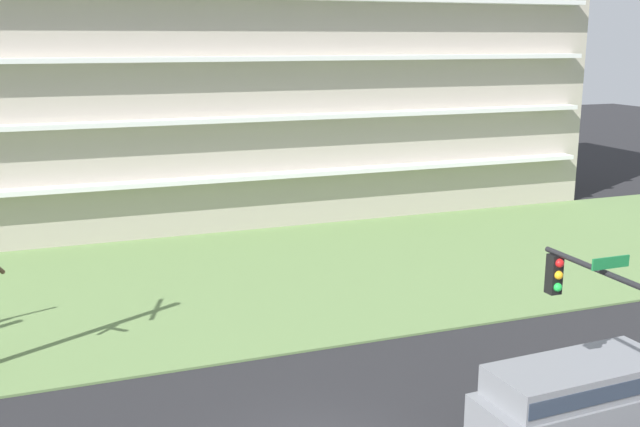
% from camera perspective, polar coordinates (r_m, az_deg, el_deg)
% --- Properties ---
extents(grass_lawn_strip, '(80.00, 16.00, 0.08)m').
position_cam_1_polar(grass_lawn_strip, '(31.60, -9.12, -5.38)').
color(grass_lawn_strip, '#66844C').
rests_on(grass_lawn_strip, ground).
extents(apartment_building, '(51.02, 12.57, 18.15)m').
position_cam_1_polar(apartment_building, '(43.62, -13.28, 11.63)').
color(apartment_building, '#B2A899').
rests_on(apartment_building, ground).
extents(van_gray_center_left, '(5.29, 2.24, 2.36)m').
position_cam_1_polar(van_gray_center_left, '(19.85, 19.14, -13.37)').
color(van_gray_center_left, slate).
rests_on(van_gray_center_left, ground).
extents(traffic_signal_mast, '(0.90, 4.51, 5.84)m').
position_cam_1_polar(traffic_signal_mast, '(15.90, 23.05, -10.31)').
color(traffic_signal_mast, black).
rests_on(traffic_signal_mast, ground).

